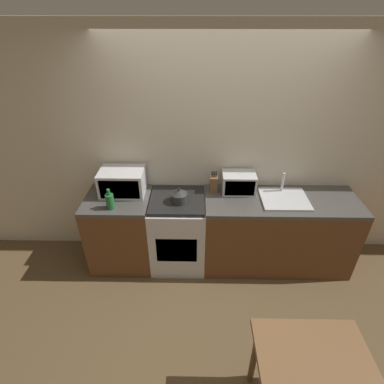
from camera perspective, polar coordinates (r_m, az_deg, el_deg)
ground_plane at (r=3.31m, az=5.76°, el=-22.33°), size 16.00×16.00×0.00m
wall_back at (r=3.35m, az=5.65°, el=7.60°), size 10.00×0.06×2.60m
counter_left_run at (r=3.61m, az=-13.22°, el=-7.10°), size 0.70×0.62×0.90m
counter_right_run at (r=3.63m, az=15.79°, el=-7.33°), size 1.67×0.62×0.90m
stove_range at (r=3.51m, az=-2.66°, el=-7.46°), size 0.61×0.62×0.90m
kettle at (r=3.16m, az=-2.44°, el=-0.74°), size 0.18×0.18×0.17m
microwave at (r=3.36m, az=-13.09°, el=1.89°), size 0.48×0.34×0.28m
bottle at (r=3.16m, az=-15.35°, el=-1.67°), size 0.08×0.08×0.23m
knife_block at (r=3.33m, az=4.15°, el=1.54°), size 0.09×0.09×0.25m
toaster_oven at (r=3.35m, az=8.87°, el=1.75°), size 0.36×0.25×0.22m
sink_basin at (r=3.37m, az=17.17°, el=-1.14°), size 0.50×0.44×0.24m
dining_table at (r=2.42m, az=22.52°, el=-30.15°), size 0.76×0.73×0.73m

